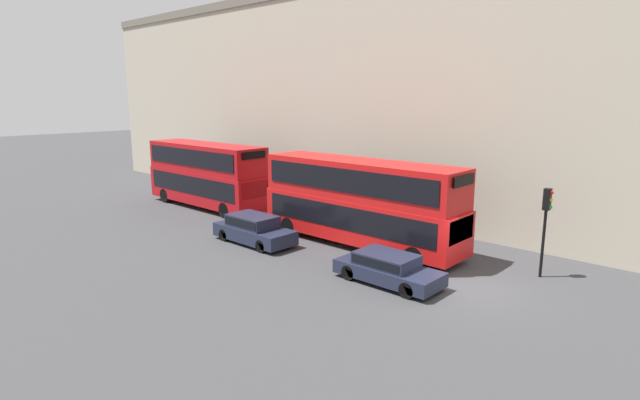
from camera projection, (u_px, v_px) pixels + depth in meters
The scene contains 8 objects.
ground_plane at pixel (469, 287), 19.87m from camera, with size 200.00×200.00×0.00m, color #38383A.
building_facade at pixel (547, 95), 23.38m from camera, with size 1.10×80.00×14.48m.
bus_leading at pixel (360, 199), 25.04m from camera, with size 2.59×11.17×4.36m.
bus_second_in_queue at pixel (206, 172), 33.81m from camera, with size 2.59×10.24×4.35m.
car_dark_sedan at pixel (387, 267), 20.21m from camera, with size 1.81×4.43×1.24m.
car_hatchback at pixel (254, 228), 25.75m from camera, with size 1.85×4.64×1.47m.
traffic_light at pixel (546, 214), 20.46m from camera, with size 0.30×0.36×3.79m.
pedestrian at pixel (297, 202), 31.99m from camera, with size 0.36×0.36×1.74m.
Camera 1 is at (-17.81, -8.32, 7.47)m, focal length 28.00 mm.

